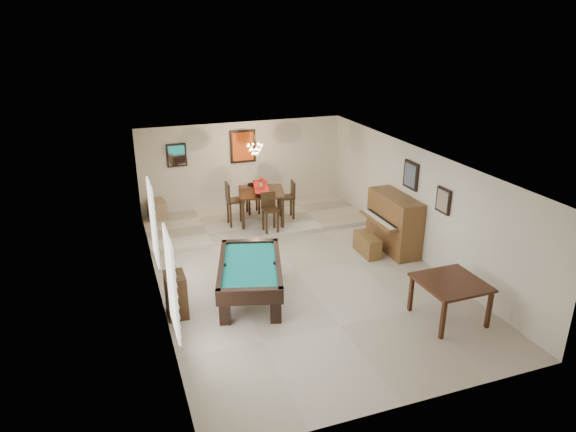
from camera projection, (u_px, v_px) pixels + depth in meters
ground_plane at (297, 273)px, 11.52m from camera, size 6.00×9.00×0.02m
wall_back at (243, 166)px, 15.00m from camera, size 6.00×0.04×2.60m
wall_front at (412, 331)px, 7.09m from camera, size 6.00×0.04×2.60m
wall_left at (155, 238)px, 10.10m from camera, size 0.04×9.00×2.60m
wall_right at (417, 203)px, 11.99m from camera, size 0.04×9.00×2.60m
ceiling at (298, 160)px, 10.58m from camera, size 6.00×9.00×0.04m
dining_step at (256, 220)px, 14.35m from camera, size 6.00×2.50×0.12m
window_left_front at (172, 284)px, 8.14m from camera, size 0.06×1.00×1.70m
window_left_rear at (153, 222)px, 10.60m from camera, size 0.06×1.00×1.70m
pool_table at (250, 281)px, 10.35m from camera, size 1.80×2.52×0.76m
square_table at (449, 300)px, 9.61m from camera, size 1.17×1.17×0.80m
upright_piano at (388, 224)px, 12.42m from camera, size 0.93×1.66×1.39m
piano_bench at (367, 245)px, 12.36m from camera, size 0.35×0.87×0.48m
apothecary_chest at (176, 295)px, 9.75m from camera, size 0.38×0.57×0.85m
dining_table at (261, 204)px, 13.96m from camera, size 1.44×1.44×0.99m
flower_vase at (261, 182)px, 13.73m from camera, size 0.18×0.18×0.25m
dining_chair_south at (270, 213)px, 13.29m from camera, size 0.38×0.38×1.03m
dining_chair_north at (253, 197)px, 14.57m from camera, size 0.36×0.36×0.96m
dining_chair_west at (235, 204)px, 13.69m from camera, size 0.45×0.45×1.19m
dining_chair_east at (287, 200)px, 14.19m from camera, size 0.43×0.43×1.05m
corner_bench at (157, 210)px, 14.23m from camera, size 0.50×0.60×0.50m
chandelier at (255, 146)px, 13.53m from camera, size 0.44×0.44×0.60m
back_painting at (243, 146)px, 14.75m from camera, size 0.75×0.06×0.95m
back_mirror at (177, 155)px, 14.19m from camera, size 0.55×0.06×0.65m
right_picture_upper at (411, 175)px, 12.03m from camera, size 0.06×0.55×0.65m
right_picture_lower at (443, 201)px, 10.96m from camera, size 0.06×0.45×0.55m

